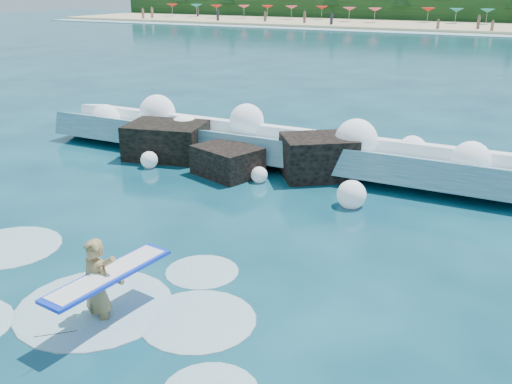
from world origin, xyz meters
The scene contains 11 objects.
ground centered at (0.00, 0.00, 0.00)m, with size 200.00×200.00×0.00m, color #082F43.
beach centered at (0.00, 78.00, 0.20)m, with size 140.00×20.00×0.40m, color tan.
wet_band centered at (0.00, 67.00, 0.04)m, with size 140.00×5.00×0.08m, color silver.
treeline centered at (0.00, 88.00, 2.50)m, with size 140.00×4.00×5.00m, color black.
breaking_wave centered at (-1.21, 8.03, 0.52)m, with size 17.32×2.73×1.49m.
rock_cluster centered at (-1.96, 6.74, 0.50)m, with size 8.68×3.66×1.57m.
surfer_with_board centered at (0.63, -2.61, 0.72)m, with size 1.13×3.07×1.95m.
wave_spray centered at (-1.48, 7.77, 1.01)m, with size 14.77×4.41×1.98m.
surf_foam centered at (-0.25, -2.16, 0.00)m, with size 9.04×5.76×0.15m.
beach_umbrellas centered at (-0.09, 79.97, 2.25)m, with size 110.95×6.46×0.50m.
beachgoers centered at (-1.16, 75.52, 1.10)m, with size 102.19×12.98×1.92m.
Camera 1 is at (7.42, -9.51, 5.95)m, focal length 40.00 mm.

